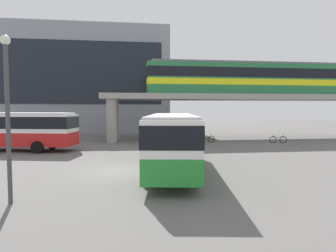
# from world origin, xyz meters

# --- Properties ---
(ground_plane) EXTENTS (120.00, 120.00, 0.00)m
(ground_plane) POSITION_xyz_m (0.00, 10.00, 0.00)
(ground_plane) COLOR #605E5B
(station_building) EXTENTS (25.55, 14.13, 15.62)m
(station_building) POSITION_xyz_m (-6.50, 31.97, 7.81)
(station_building) COLOR gray
(station_building) RESTS_ON ground_plane
(elevated_platform) EXTENTS (32.77, 6.34, 5.18)m
(elevated_platform) POSITION_xyz_m (13.76, 16.51, 4.49)
(elevated_platform) COLOR #9E9B93
(elevated_platform) RESTS_ON ground_plane
(train) EXTENTS (23.84, 2.96, 3.84)m
(train) POSITION_xyz_m (14.36, 16.51, 7.15)
(train) COLOR #26723F
(train) RESTS_ON elevated_platform
(bus_main) EXTENTS (4.14, 11.29, 3.22)m
(bus_main) POSITION_xyz_m (2.94, -0.31, 1.99)
(bus_main) COLOR #268C33
(bus_main) RESTS_ON ground_plane
(bus_secondary) EXTENTS (11.33, 4.78, 3.22)m
(bus_secondary) POSITION_xyz_m (-9.54, 9.06, 1.99)
(bus_secondary) COLOR red
(bus_secondary) RESTS_ON ground_plane
(bicycle_orange) EXTENTS (1.79, 0.23, 1.04)m
(bicycle_orange) POSITION_xyz_m (8.47, 12.77, 0.36)
(bicycle_orange) COLOR black
(bicycle_orange) RESTS_ON ground_plane
(bicycle_red) EXTENTS (1.78, 0.31, 1.04)m
(bicycle_red) POSITION_xyz_m (5.04, 10.23, 0.36)
(bicycle_red) COLOR black
(bicycle_red) RESTS_ON ground_plane
(bicycle_green) EXTENTS (1.78, 0.30, 1.04)m
(bicycle_green) POSITION_xyz_m (15.69, 11.33, 0.36)
(bicycle_green) COLOR black
(bicycle_green) RESTS_ON ground_plane
(pedestrian_waiting_near_stop) EXTENTS (0.47, 0.40, 1.74)m
(pedestrian_waiting_near_stop) POSITION_xyz_m (3.76, 6.56, 0.82)
(pedestrian_waiting_near_stop) COLOR gray
(pedestrian_waiting_near_stop) RESTS_ON ground_plane
(lamp_post) EXTENTS (0.36, 0.36, 6.23)m
(lamp_post) POSITION_xyz_m (-3.93, -5.38, 3.68)
(lamp_post) COLOR #3F3F44
(lamp_post) RESTS_ON ground_plane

